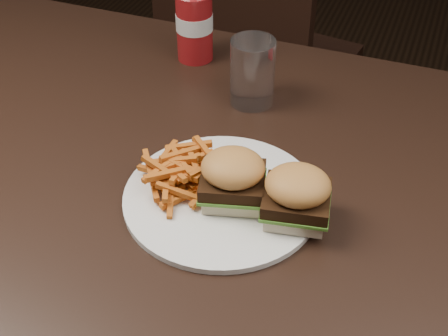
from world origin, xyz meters
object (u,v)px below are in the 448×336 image
(dining_table, at_px, (173,166))
(plate, at_px, (221,197))
(tumbler, at_px, (252,73))
(ketchup_bottle, at_px, (195,28))
(chair_far, at_px, (262,66))

(dining_table, xyz_separation_m, plate, (0.10, -0.07, 0.03))
(dining_table, height_order, tumbler, tumbler)
(dining_table, height_order, plate, plate)
(dining_table, distance_m, plate, 0.13)
(ketchup_bottle, relative_size, tumbler, 1.15)
(plate, bearing_deg, dining_table, 147.82)
(dining_table, distance_m, chair_far, 0.88)
(plate, xyz_separation_m, tumbler, (-0.04, 0.25, 0.05))
(chair_far, height_order, tumbler, tumbler)
(ketchup_bottle, bearing_deg, chair_far, 93.33)
(tumbler, bearing_deg, ketchup_bottle, 145.14)
(chair_far, xyz_separation_m, ketchup_bottle, (0.03, -0.54, 0.38))
(ketchup_bottle, distance_m, tumbler, 0.18)
(chair_far, relative_size, plate, 1.63)
(dining_table, distance_m, tumbler, 0.21)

